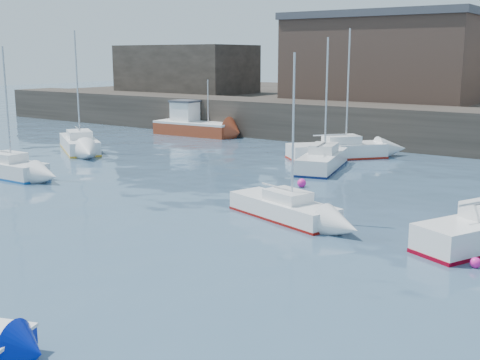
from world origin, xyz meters
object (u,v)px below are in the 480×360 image
Objects in this scene: buoy_mid at (475,267)px; sailboat_e at (79,143)px; sailboat_a at (6,168)px; sailboat_h at (337,150)px; buoy_far at (302,187)px; sailboat_f at (323,160)px; fishing_boat at (193,124)px; sailboat_b at (284,208)px.

sailboat_e is at bearing 163.09° from buoy_mid.
sailboat_h is at bearing 52.65° from sailboat_a.
buoy_mid is at bearing -35.34° from buoy_far.
sailboat_h is at bearing 104.26° from sailboat_f.
buoy_mid is (11.96, -12.57, -0.55)m from sailboat_f.
sailboat_f is (16.60, -8.07, -0.37)m from fishing_boat.
sailboat_a is at bearing -127.35° from sailboat_h.
sailboat_b reaches higher than buoy_far.
sailboat_a is 1.05× the size of sailboat_b.
buoy_far is at bearing -74.48° from sailboat_f.
buoy_far reaches higher than buoy_mid.
fishing_boat reaches higher than buoy_far.
fishing_boat is 27.87m from sailboat_b.
sailboat_e is 1.08× the size of sailboat_f.
fishing_boat is 11.70m from sailboat_e.
sailboat_a is 9.53m from sailboat_e.
sailboat_h is at bearing -13.99° from fishing_boat.
sailboat_h is 9.62m from buoy_far.
buoy_mid is (8.17, -1.65, -0.44)m from sailboat_b.
buoy_far is (2.48, -9.28, -0.55)m from sailboat_h.
sailboat_e is (-21.39, 7.33, 0.10)m from sailboat_b.
buoy_far is (-10.55, 7.48, 0.00)m from buoy_mid.
sailboat_a is at bearing -138.04° from sailboat_f.
sailboat_h reaches higher than sailboat_f.
sailboat_b is 19.23× the size of buoy_mid.
sailboat_a reaches higher than buoy_mid.
buoy_mid is at bearing -46.40° from sailboat_f.
buoy_far is (15.02, 7.15, -0.51)m from sailboat_a.
sailboat_b reaches higher than buoy_mid.
buoy_mid is at bearing -11.43° from sailboat_b.
sailboat_e reaches higher than buoy_mid.
sailboat_a is 20.28× the size of buoy_mid.
sailboat_h reaches higher than fishing_boat.
sailboat_f is (17.60, 3.58, -0.00)m from sailboat_e.
sailboat_e is at bearing -154.81° from sailboat_h.
sailboat_a is at bearing 179.26° from buoy_mid.
sailboat_a is 25.58m from buoy_mid.
sailboat_h reaches higher than sailboat_b.
sailboat_b is 14.85× the size of buoy_far.
sailboat_a reaches higher than sailboat_b.
buoy_mid is at bearing -52.14° from sailboat_h.
fishing_boat is 35.25m from buoy_mid.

